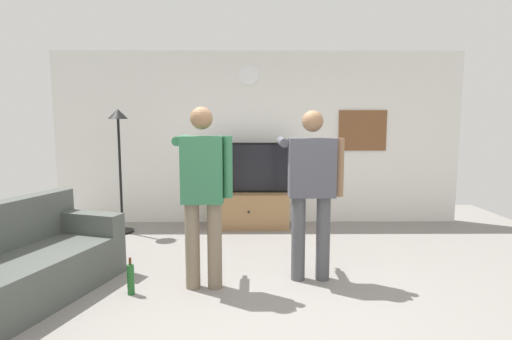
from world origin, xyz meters
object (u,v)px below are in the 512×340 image
(wall_clock, at_px, (249,75))
(framed_picture, at_px, (362,130))
(television, at_px, (249,168))
(person_standing_nearer_lamp, at_px, (203,188))
(tv_stand, at_px, (249,210))
(floor_lamp, at_px, (119,145))
(person_standing_nearer_couch, at_px, (311,184))
(side_couch, at_px, (22,265))
(beverage_bottle, at_px, (131,279))

(wall_clock, bearing_deg, framed_picture, 0.16)
(television, distance_m, person_standing_nearer_lamp, 2.32)
(tv_stand, bearing_deg, floor_lamp, -171.03)
(person_standing_nearer_couch, bearing_deg, side_couch, -170.64)
(floor_lamp, bearing_deg, side_couch, -94.65)
(wall_clock, distance_m, framed_picture, 1.98)
(person_standing_nearer_lamp, height_order, side_couch, person_standing_nearer_lamp)
(wall_clock, xyz_separation_m, person_standing_nearer_couch, (0.65, -2.33, -1.34))
(framed_picture, xyz_separation_m, beverage_bottle, (-2.87, -2.69, -1.33))
(television, height_order, beverage_bottle, television)
(person_standing_nearer_couch, relative_size, side_couch, 0.90)
(floor_lamp, relative_size, side_couch, 0.94)
(person_standing_nearer_couch, xyz_separation_m, beverage_bottle, (-1.72, -0.36, -0.83))
(person_standing_nearer_lamp, bearing_deg, tv_stand, 79.50)
(wall_clock, bearing_deg, beverage_bottle, -111.87)
(framed_picture, relative_size, beverage_bottle, 2.13)
(television, relative_size, wall_clock, 4.30)
(tv_stand, distance_m, wall_clock, 2.08)
(television, xyz_separation_m, floor_lamp, (-1.85, -0.34, 0.37))
(television, bearing_deg, floor_lamp, -169.63)
(television, bearing_deg, person_standing_nearer_couch, -72.78)
(side_couch, height_order, beverage_bottle, side_couch)
(beverage_bottle, bearing_deg, framed_picture, 43.13)
(person_standing_nearer_couch, xyz_separation_m, side_couch, (-2.67, -0.44, -0.66))
(television, xyz_separation_m, framed_picture, (1.79, 0.25, 0.56))
(wall_clock, height_order, floor_lamp, wall_clock)
(beverage_bottle, bearing_deg, person_standing_nearer_lamp, 13.69)
(television, distance_m, wall_clock, 1.43)
(tv_stand, distance_m, framed_picture, 2.18)
(tv_stand, bearing_deg, beverage_bottle, -114.23)
(framed_picture, bearing_deg, tv_stand, -170.65)
(person_standing_nearer_couch, height_order, side_couch, person_standing_nearer_couch)
(framed_picture, height_order, beverage_bottle, framed_picture)
(person_standing_nearer_lamp, bearing_deg, floor_lamp, 126.51)
(tv_stand, relative_size, side_couch, 0.63)
(wall_clock, height_order, person_standing_nearer_couch, wall_clock)
(framed_picture, relative_size, person_standing_nearer_couch, 0.44)
(framed_picture, height_order, side_couch, framed_picture)
(side_couch, bearing_deg, television, 51.24)
(wall_clock, relative_size, beverage_bottle, 0.87)
(side_couch, distance_m, beverage_bottle, 0.97)
(tv_stand, bearing_deg, television, 90.00)
(person_standing_nearer_lamp, distance_m, person_standing_nearer_couch, 1.08)
(side_couch, relative_size, beverage_bottle, 5.37)
(person_standing_nearer_lamp, height_order, person_standing_nearer_couch, person_standing_nearer_lamp)
(person_standing_nearer_lamp, bearing_deg, television, 79.71)
(television, xyz_separation_m, person_standing_nearer_lamp, (-0.41, -2.28, 0.07))
(tv_stand, distance_m, side_couch, 3.20)
(floor_lamp, distance_m, side_couch, 2.40)
(floor_lamp, bearing_deg, wall_clock, 17.47)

